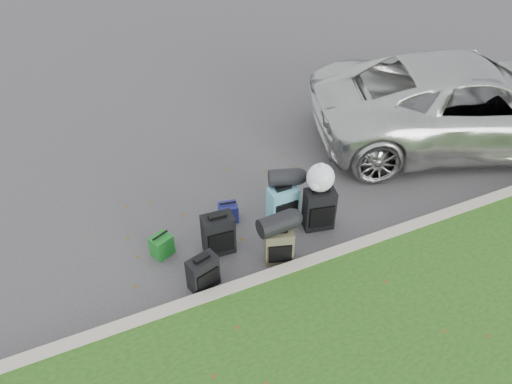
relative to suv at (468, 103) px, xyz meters
name	(u,v)px	position (x,y,z in m)	size (l,w,h in m)	color
ground	(267,226)	(-4.32, -0.70, -0.77)	(120.00, 120.00, 0.00)	#383535
curb	(299,267)	(-4.32, -1.70, -0.70)	(120.00, 0.18, 0.15)	#9E937F
suv	(468,103)	(0.00, 0.00, 0.00)	(2.57, 5.58, 1.55)	#B7B7B2
suitcase_small_black	(203,273)	(-5.59, -1.41, -0.53)	(0.40, 0.22, 0.50)	black
suitcase_large_black_left	(218,234)	(-5.17, -0.88, -0.46)	(0.44, 0.26, 0.63)	black
suitcase_olive	(279,246)	(-4.47, -1.39, -0.51)	(0.39, 0.24, 0.54)	#413D2A
suitcase_teal	(283,205)	(-4.06, -0.68, -0.47)	(0.43, 0.26, 0.62)	teal
suitcase_large_black_right	(319,209)	(-3.62, -1.01, -0.44)	(0.44, 0.27, 0.67)	black
tote_green	(162,246)	(-5.93, -0.61, -0.61)	(0.28, 0.23, 0.32)	#16651D
tote_navy	(228,213)	(-4.81, -0.33, -0.62)	(0.28, 0.22, 0.30)	navy
duffel_left	(277,224)	(-4.50, -1.36, -0.10)	(0.27, 0.27, 0.51)	black
duffel_right	(284,177)	(-4.00, -0.58, -0.03)	(0.26, 0.26, 0.46)	black
trash_bag	(321,178)	(-3.61, -0.94, 0.10)	(0.41, 0.41, 0.41)	white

